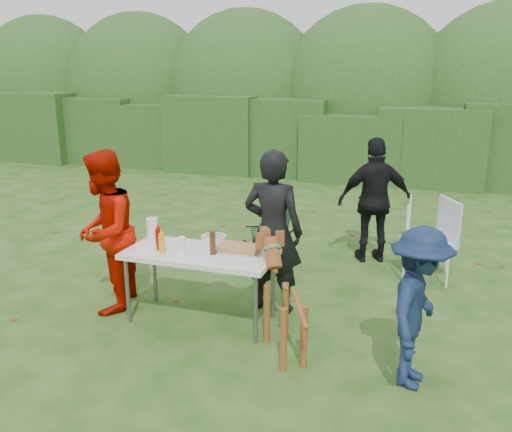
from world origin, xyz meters
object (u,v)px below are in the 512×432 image
(dog, at_px, (285,303))
(ketchup_bottle, at_px, (159,239))
(camping_chair, at_px, (270,229))
(beer_bottle, at_px, (213,243))
(child, at_px, (418,308))
(person_red_jacket, at_px, (105,232))
(paper_towel_roll, at_px, (152,230))
(folding_table, at_px, (200,257))
(person_cook, at_px, (273,232))
(lawn_chair, at_px, (428,239))
(mustard_bottle, at_px, (162,243))
(person_black_puffy, at_px, (375,200))

(dog, height_order, ketchup_bottle, dog)
(camping_chair, height_order, beer_bottle, beer_bottle)
(child, distance_m, ketchup_bottle, 2.57)
(person_red_jacket, bearing_deg, paper_towel_roll, 94.28)
(child, relative_size, beer_bottle, 5.57)
(dog, height_order, paper_towel_roll, paper_towel_roll)
(folding_table, height_order, ketchup_bottle, ketchup_bottle)
(person_cook, bearing_deg, child, 148.38)
(lawn_chair, height_order, mustard_bottle, lawn_chair)
(dog, bearing_deg, person_cook, -10.13)
(mustard_bottle, bearing_deg, folding_table, 24.04)
(person_cook, relative_size, person_red_jacket, 1.01)
(person_cook, height_order, paper_towel_roll, person_cook)
(folding_table, distance_m, person_black_puffy, 2.76)
(person_red_jacket, xyz_separation_m, ketchup_bottle, (0.64, -0.03, -0.00))
(child, height_order, lawn_chair, child)
(person_cook, xyz_separation_m, camping_chair, (-0.44, 1.35, -0.41))
(lawn_chair, distance_m, mustard_bottle, 3.27)
(lawn_chair, bearing_deg, dog, 36.15)
(person_red_jacket, height_order, paper_towel_roll, person_red_jacket)
(person_black_puffy, distance_m, ketchup_bottle, 3.06)
(ketchup_bottle, bearing_deg, lawn_chair, 38.28)
(person_red_jacket, relative_size, beer_bottle, 7.12)
(person_red_jacket, relative_size, dog, 1.64)
(camping_chair, bearing_deg, person_red_jacket, 34.80)
(person_cook, height_order, beer_bottle, person_cook)
(person_cook, relative_size, beer_bottle, 7.21)
(camping_chair, height_order, paper_towel_roll, paper_towel_roll)
(person_red_jacket, height_order, beer_bottle, person_red_jacket)
(dog, bearing_deg, paper_towel_roll, 38.73)
(person_cook, relative_size, person_black_puffy, 1.05)
(folding_table, distance_m, ketchup_bottle, 0.45)
(paper_towel_roll, bearing_deg, folding_table, -12.00)
(person_black_puffy, distance_m, dog, 2.80)
(person_black_puffy, xyz_separation_m, child, (0.67, -2.85, -0.16))
(child, distance_m, mustard_bottle, 2.48)
(person_black_puffy, bearing_deg, mustard_bottle, 32.56)
(child, height_order, dog, child)
(mustard_bottle, bearing_deg, person_cook, 34.21)
(person_black_puffy, bearing_deg, lawn_chair, 127.64)
(child, bearing_deg, mustard_bottle, 90.87)
(camping_chair, bearing_deg, ketchup_bottle, 50.92)
(folding_table, bearing_deg, paper_towel_roll, 168.00)
(lawn_chair, xyz_separation_m, ketchup_bottle, (-2.56, -2.02, 0.35))
(dog, bearing_deg, ketchup_bottle, 44.07)
(folding_table, bearing_deg, child, -13.24)
(folding_table, height_order, lawn_chair, lawn_chair)
(person_black_puffy, height_order, beer_bottle, person_black_puffy)
(person_black_puffy, height_order, child, person_black_puffy)
(dog, height_order, beer_bottle, dog)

